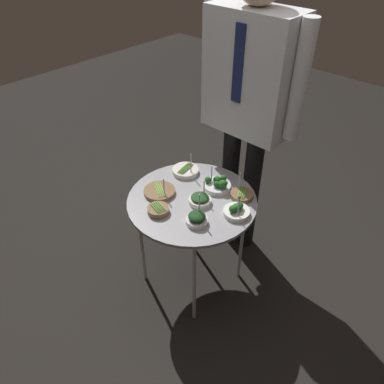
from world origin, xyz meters
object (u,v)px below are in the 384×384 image
Objects in this scene: serving_cart at (192,205)px; bowl_spinach_front_center at (197,219)px; bowl_asparagus_back_left at (158,210)px; waiter_figure at (249,89)px; bowl_broccoli_mid_right at (237,211)px; bowl_broccoli_front_left at (217,184)px; bowl_asparagus_center at (242,195)px; bowl_spinach_back_right at (200,199)px; bowl_asparagus_near_rim at (159,191)px; bowl_asparagus_front_right at (186,171)px.

bowl_spinach_front_center reaches higher than serving_cart.
waiter_figure is (0.03, 0.69, 0.46)m from bowl_asparagus_back_left.
bowl_broccoli_mid_right is 0.68m from waiter_figure.
bowl_asparagus_back_left is 0.22m from bowl_spinach_front_center.
waiter_figure is (-0.06, 0.32, 0.45)m from bowl_broccoli_front_left.
bowl_spinach_back_right is at bearing -125.72° from bowl_asparagus_center.
bowl_broccoli_mid_right is at bearing 16.14° from bowl_spinach_back_right.
bowl_asparagus_near_rim is 0.32m from bowl_spinach_front_center.
waiter_figure reaches higher than bowl_asparagus_center.
waiter_figure is (-0.02, 0.49, 0.52)m from serving_cart.
bowl_asparagus_center reaches higher than bowl_asparagus_back_left.
waiter_figure is at bearing 87.36° from bowl_asparagus_back_left.
bowl_broccoli_mid_right is 1.33× the size of bowl_asparagus_back_left.
bowl_spinach_front_center is at bearing -97.43° from bowl_asparagus_center.
bowl_asparagus_back_left is 0.39m from bowl_asparagus_front_right.
serving_cart is 5.04× the size of bowl_asparagus_center.
bowl_broccoli_front_left is at bearing 153.98° from bowl_broccoli_mid_right.
waiter_figure is at bearing 62.38° from bowl_asparagus_front_right.
bowl_broccoli_front_left is 0.24m from bowl_asparagus_front_right.
serving_cart is 4.52× the size of bowl_asparagus_front_right.
bowl_spinach_back_right is 0.84× the size of bowl_broccoli_mid_right.
bowl_spinach_front_center is 1.03× the size of bowl_asparagus_front_right.
bowl_broccoli_mid_right is 1.08× the size of bowl_asparagus_center.
serving_cart is 6.19× the size of bowl_asparagus_back_left.
bowl_asparagus_back_left is at bearing -104.52° from bowl_broccoli_front_left.
bowl_asparagus_front_right is (-0.45, 0.09, -0.01)m from bowl_broccoli_mid_right.
bowl_asparagus_near_rim is 1.08× the size of bowl_spinach_front_center.
bowl_broccoli_front_left is (-0.11, 0.29, -0.00)m from bowl_spinach_front_center.
bowl_asparagus_near_rim is at bearing -83.13° from bowl_asparagus_front_right.
bowl_asparagus_back_left is at bearing -121.70° from bowl_asparagus_center.
waiter_figure reaches higher than bowl_asparagus_back_left.
waiter_figure reaches higher than bowl_asparagus_front_right.
bowl_broccoli_front_left is at bearing 94.29° from bowl_spinach_back_right.
serving_cart is 0.28m from bowl_asparagus_center.
bowl_asparagus_center reaches higher than bowl_spinach_back_right.
serving_cart is 0.71m from waiter_figure.
bowl_broccoli_mid_right reaches higher than serving_cart.
bowl_spinach_front_center is 1.15× the size of bowl_asparagus_center.
bowl_asparagus_front_right reaches higher than bowl_asparagus_near_rim.
bowl_spinach_back_right is 0.29m from bowl_asparagus_front_right.
bowl_spinach_front_center is at bearing -69.79° from bowl_broccoli_front_left.
bowl_spinach_back_right is at bearing -81.13° from waiter_figure.
bowl_broccoli_mid_right is at bearing 60.62° from bowl_spinach_front_center.
serving_cart is 4.55× the size of bowl_broccoli_front_left.
bowl_asparagus_near_rim reaches higher than serving_cart.
bowl_spinach_back_right is 0.91× the size of bowl_asparagus_center.
bowl_asparagus_back_left is (-0.31, -0.26, -0.01)m from bowl_broccoli_mid_right.
bowl_spinach_back_right is 0.23m from bowl_asparagus_back_left.
serving_cart is at bearing -172.76° from bowl_spinach_back_right.
bowl_asparagus_near_rim is (-0.22, -0.09, -0.01)m from bowl_spinach_back_right.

